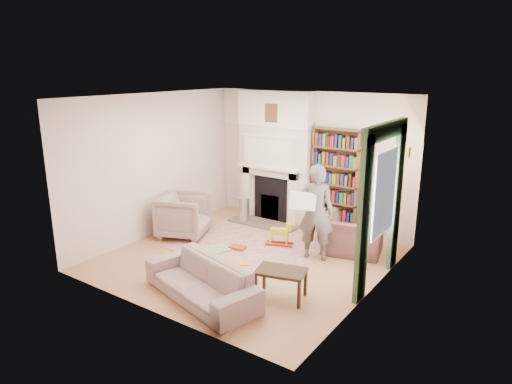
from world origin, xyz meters
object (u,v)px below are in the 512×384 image
Objects in this scene: armchair_left at (184,215)px; rocking_horse at (279,234)px; sofa at (201,281)px; bookcase at (336,175)px; paraffin_heater at (244,210)px; coffee_table at (281,284)px; armchair_reading at (353,235)px; man_reading at (316,212)px.

rocking_horse is (1.84, 0.63, -0.20)m from armchair_left.
armchair_left is 0.48× the size of sofa.
bookcase is 3.14m from armchair_left.
sofa reaches higher than paraffin_heater.
armchair_reading is at bearing 70.05° from coffee_table.
coffee_table is at bearing 82.73° from man_reading.
sofa is at bearing -107.53° from rocking_horse.
bookcase is 1.73× the size of armchair_reading.
bookcase is at bearing 18.52° from paraffin_heater.
armchair_reading is 0.54× the size of sofa.
armchair_reading is (0.78, -0.87, -0.83)m from bookcase.
man_reading is at bearing 39.99° from armchair_reading.
armchair_reading is at bearing -48.24° from bookcase.
man_reading reaches higher than armchair_reading.
man_reading is at bearing 84.59° from coffee_table.
coffee_table is (0.94, 0.66, -0.06)m from sofa.
armchair_left is (-2.33, -1.95, -0.75)m from bookcase.
bookcase reaches higher than armchair_reading.
bookcase reaches higher than coffee_table.
bookcase is 3.36× the size of paraffin_heater.
sofa is 2.39m from rocking_horse.
sofa is at bearing -154.31° from armchair_left.
paraffin_heater is (-2.17, 0.85, -0.57)m from man_reading.
coffee_table is 1.35× the size of rocking_horse.
bookcase is at bearing -94.82° from man_reading.
armchair_left is at bearing 177.57° from rocking_horse.
armchair_left is at bearing 144.16° from coffee_table.
man_reading reaches higher than sofa.
bookcase reaches higher than sofa.
bookcase is 1.43m from armchair_reading.
bookcase is 3.57× the size of rocking_horse.
rocking_horse is at bearing 107.14° from coffee_table.
bookcase is at bearing 85.78° from coffee_table.
bookcase is 2.15m from paraffin_heater.
armchair_reading is 3.29m from armchair_left.
bookcase is 3.25m from coffee_table.
paraffin_heater is at bearing -161.48° from bookcase.
sofa is (-1.11, -2.84, -0.06)m from armchair_reading.
bookcase is 1.99× the size of armchair_left.
paraffin_heater reaches higher than rocking_horse.
armchair_reading is at bearing -1.47° from rocking_horse.
rocking_horse is (1.35, -0.71, -0.05)m from paraffin_heater.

